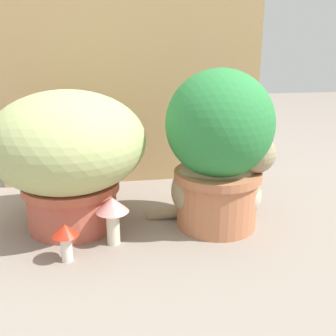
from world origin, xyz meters
name	(u,v)px	position (x,y,z in m)	size (l,w,h in m)	color
ground_plane	(150,245)	(0.00, 0.00, 0.00)	(6.00, 6.00, 0.00)	gray
cardboard_backdrop	(133,88)	(0.00, 0.54, 0.36)	(0.98, 0.03, 0.72)	tan
grass_planter	(68,152)	(-0.21, 0.16, 0.23)	(0.44, 0.44, 0.40)	#BF5A47
leafy_planter	(219,144)	(0.21, 0.10, 0.25)	(0.30, 0.30, 0.46)	#BA714B
cat	(221,187)	(0.22, 0.09, 0.12)	(0.37, 0.22, 0.32)	gray
mushroom_ornament_pink	(112,211)	(-0.10, 0.03, 0.10)	(0.09, 0.09, 0.13)	beige
mushroom_ornament_red	(65,235)	(-0.22, -0.04, 0.07)	(0.07, 0.07, 0.10)	silver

